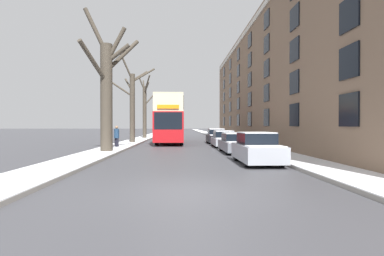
{
  "coord_description": "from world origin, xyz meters",
  "views": [
    {
      "loc": [
        -0.35,
        -8.07,
        1.79
      ],
      "look_at": [
        0.58,
        16.86,
        1.57
      ],
      "focal_mm": 28.0,
      "sensor_mm": 36.0,
      "label": 1
    }
  ],
  "objects_px": {
    "bare_tree_left_0": "(107,89)",
    "pedestrian_left_sidewalk": "(117,136)",
    "parked_car_0": "(257,149)",
    "parked_car_1": "(235,143)",
    "bare_tree_left_2": "(145,109)",
    "double_decker_bus": "(170,117)",
    "bare_tree_left_1": "(132,103)",
    "parked_car_3": "(216,136)",
    "parked_car_2": "(224,139)"
  },
  "relations": [
    {
      "from": "parked_car_1",
      "to": "parked_car_2",
      "type": "relative_size",
      "value": 1.16
    },
    {
      "from": "bare_tree_left_0",
      "to": "bare_tree_left_1",
      "type": "bearing_deg",
      "value": 90.33
    },
    {
      "from": "parked_car_1",
      "to": "pedestrian_left_sidewalk",
      "type": "bearing_deg",
      "value": 157.24
    },
    {
      "from": "bare_tree_left_1",
      "to": "parked_car_3",
      "type": "bearing_deg",
      "value": 3.15
    },
    {
      "from": "bare_tree_left_0",
      "to": "parked_car_2",
      "type": "bearing_deg",
      "value": 33.19
    },
    {
      "from": "parked_car_1",
      "to": "parked_car_2",
      "type": "xyz_separation_m",
      "value": [
        -0.0,
        5.19,
        0.02
      ]
    },
    {
      "from": "bare_tree_left_0",
      "to": "parked_car_1",
      "type": "distance_m",
      "value": 9.0
    },
    {
      "from": "bare_tree_left_0",
      "to": "parked_car_0",
      "type": "xyz_separation_m",
      "value": [
        8.29,
        -5.41,
        -3.42
      ]
    },
    {
      "from": "parked_car_0",
      "to": "parked_car_1",
      "type": "relative_size",
      "value": 0.86
    },
    {
      "from": "bare_tree_left_0",
      "to": "pedestrian_left_sidewalk",
      "type": "bearing_deg",
      "value": 92.93
    },
    {
      "from": "bare_tree_left_1",
      "to": "double_decker_bus",
      "type": "height_order",
      "value": "bare_tree_left_1"
    },
    {
      "from": "pedestrian_left_sidewalk",
      "to": "double_decker_bus",
      "type": "bearing_deg",
      "value": 92.52
    },
    {
      "from": "parked_car_1",
      "to": "pedestrian_left_sidewalk",
      "type": "height_order",
      "value": "pedestrian_left_sidewalk"
    },
    {
      "from": "parked_car_0",
      "to": "bare_tree_left_0",
      "type": "bearing_deg",
      "value": 146.88
    },
    {
      "from": "bare_tree_left_2",
      "to": "parked_car_3",
      "type": "relative_size",
      "value": 2.03
    },
    {
      "from": "bare_tree_left_2",
      "to": "parked_car_1",
      "type": "height_order",
      "value": "bare_tree_left_2"
    },
    {
      "from": "pedestrian_left_sidewalk",
      "to": "parked_car_3",
      "type": "bearing_deg",
      "value": 69.58
    },
    {
      "from": "double_decker_bus",
      "to": "pedestrian_left_sidewalk",
      "type": "height_order",
      "value": "double_decker_bus"
    },
    {
      "from": "parked_car_1",
      "to": "parked_car_2",
      "type": "height_order",
      "value": "parked_car_2"
    },
    {
      "from": "parked_car_0",
      "to": "parked_car_3",
      "type": "distance_m",
      "value": 16.12
    },
    {
      "from": "double_decker_bus",
      "to": "pedestrian_left_sidewalk",
      "type": "bearing_deg",
      "value": -117.8
    },
    {
      "from": "bare_tree_left_2",
      "to": "bare_tree_left_0",
      "type": "bearing_deg",
      "value": -89.96
    },
    {
      "from": "bare_tree_left_0",
      "to": "double_decker_bus",
      "type": "height_order",
      "value": "bare_tree_left_0"
    },
    {
      "from": "bare_tree_left_2",
      "to": "parked_car_2",
      "type": "relative_size",
      "value": 2.1
    },
    {
      "from": "bare_tree_left_2",
      "to": "bare_tree_left_1",
      "type": "bearing_deg",
      "value": -90.25
    },
    {
      "from": "parked_car_2",
      "to": "double_decker_bus",
      "type": "bearing_deg",
      "value": 129.08
    },
    {
      "from": "bare_tree_left_1",
      "to": "bare_tree_left_2",
      "type": "height_order",
      "value": "bare_tree_left_1"
    },
    {
      "from": "bare_tree_left_1",
      "to": "double_decker_bus",
      "type": "xyz_separation_m",
      "value": [
        3.73,
        0.85,
        -1.42
      ]
    },
    {
      "from": "parked_car_3",
      "to": "bare_tree_left_2",
      "type": "bearing_deg",
      "value": 130.92
    },
    {
      "from": "parked_car_0",
      "to": "parked_car_1",
      "type": "height_order",
      "value": "parked_car_0"
    },
    {
      "from": "parked_car_1",
      "to": "parked_car_3",
      "type": "height_order",
      "value": "parked_car_3"
    },
    {
      "from": "parked_car_0",
      "to": "parked_car_3",
      "type": "xyz_separation_m",
      "value": [
        -0.0,
        16.12,
        -0.0
      ]
    },
    {
      "from": "bare_tree_left_1",
      "to": "parked_car_0",
      "type": "bearing_deg",
      "value": -61.95
    },
    {
      "from": "bare_tree_left_0",
      "to": "parked_car_1",
      "type": "xyz_separation_m",
      "value": [
        8.29,
        0.23,
        -3.49
      ]
    },
    {
      "from": "parked_car_2",
      "to": "parked_car_3",
      "type": "relative_size",
      "value": 0.97
    },
    {
      "from": "parked_car_3",
      "to": "pedestrian_left_sidewalk",
      "type": "bearing_deg",
      "value": -140.74
    },
    {
      "from": "bare_tree_left_0",
      "to": "parked_car_3",
      "type": "bearing_deg",
      "value": 52.29
    },
    {
      "from": "parked_car_3",
      "to": "double_decker_bus",
      "type": "bearing_deg",
      "value": 175.16
    },
    {
      "from": "bare_tree_left_2",
      "to": "pedestrian_left_sidewalk",
      "type": "distance_m",
      "value": 16.79
    },
    {
      "from": "bare_tree_left_0",
      "to": "parked_car_3",
      "type": "xyz_separation_m",
      "value": [
        8.29,
        10.72,
        -3.42
      ]
    },
    {
      "from": "double_decker_bus",
      "to": "parked_car_0",
      "type": "distance_m",
      "value": 17.26
    },
    {
      "from": "bare_tree_left_2",
      "to": "parked_car_1",
      "type": "distance_m",
      "value": 21.98
    },
    {
      "from": "bare_tree_left_1",
      "to": "parked_car_1",
      "type": "relative_size",
      "value": 1.95
    },
    {
      "from": "bare_tree_left_1",
      "to": "parked_car_0",
      "type": "height_order",
      "value": "bare_tree_left_1"
    },
    {
      "from": "parked_car_0",
      "to": "bare_tree_left_1",
      "type": "bearing_deg",
      "value": 118.05
    },
    {
      "from": "bare_tree_left_2",
      "to": "double_decker_bus",
      "type": "bearing_deg",
      "value": -68.16
    },
    {
      "from": "double_decker_bus",
      "to": "parked_car_1",
      "type": "distance_m",
      "value": 11.99
    },
    {
      "from": "bare_tree_left_0",
      "to": "bare_tree_left_1",
      "type": "relative_size",
      "value": 1.04
    },
    {
      "from": "bare_tree_left_0",
      "to": "pedestrian_left_sidewalk",
      "type": "height_order",
      "value": "bare_tree_left_0"
    },
    {
      "from": "bare_tree_left_2",
      "to": "parked_car_0",
      "type": "xyz_separation_m",
      "value": [
        8.3,
        -25.7,
        -3.32
      ]
    }
  ]
}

